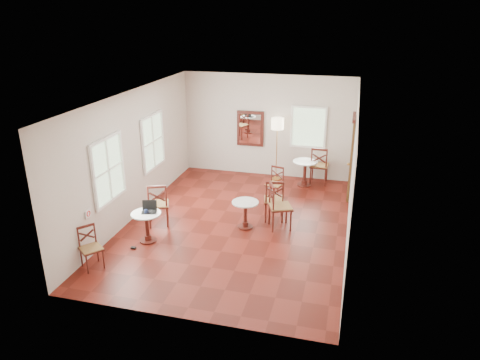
% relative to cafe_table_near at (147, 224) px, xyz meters
% --- Properties ---
extents(ground, '(7.00, 7.00, 0.00)m').
position_rel_cafe_table_near_xyz_m(ground, '(1.66, 1.25, -0.41)').
color(ground, maroon).
rests_on(ground, ground).
extents(room_shell, '(5.02, 7.02, 3.01)m').
position_rel_cafe_table_near_xyz_m(room_shell, '(1.60, 1.53, 1.48)').
color(room_shell, beige).
rests_on(room_shell, ground).
extents(cafe_table_near, '(0.63, 0.63, 0.67)m').
position_rel_cafe_table_near_xyz_m(cafe_table_near, '(0.00, 0.00, 0.00)').
color(cafe_table_near, '#4D1A13').
rests_on(cafe_table_near, ground).
extents(cafe_table_mid, '(0.61, 0.61, 0.64)m').
position_rel_cafe_table_near_xyz_m(cafe_table_mid, '(1.88, 1.16, -0.02)').
color(cafe_table_mid, '#4D1A13').
rests_on(cafe_table_mid, ground).
extents(cafe_table_back, '(0.69, 0.69, 0.73)m').
position_rel_cafe_table_near_xyz_m(cafe_table_back, '(2.88, 4.11, 0.04)').
color(cafe_table_back, '#4D1A13').
rests_on(cafe_table_back, ground).
extents(chair_near_a, '(0.63, 0.63, 1.04)m').
position_rel_cafe_table_near_xyz_m(chair_near_a, '(-0.09, 0.80, 0.10)').
color(chair_near_a, '#4D1A13').
rests_on(chair_near_a, ground).
extents(chair_near_b, '(0.55, 0.55, 0.85)m').
position_rel_cafe_table_near_xyz_m(chair_near_b, '(-0.60, -1.22, 0.01)').
color(chair_near_b, '#4D1A13').
rests_on(chair_near_b, ground).
extents(chair_mid_a, '(0.57, 0.57, 1.03)m').
position_rel_cafe_table_near_xyz_m(chair_mid_a, '(2.44, 1.72, 0.10)').
color(chair_mid_a, '#4D1A13').
rests_on(chair_mid_a, ground).
extents(chair_mid_b, '(0.65, 0.65, 1.08)m').
position_rel_cafe_table_near_xyz_m(chair_mid_b, '(2.62, 1.33, 0.12)').
color(chair_mid_b, '#4D1A13').
rests_on(chair_mid_b, ground).
extents(chair_back_a, '(0.52, 0.52, 1.10)m').
position_rel_cafe_table_near_xyz_m(chair_back_a, '(3.25, 4.38, 0.13)').
color(chair_back_a, '#4D1A13').
rests_on(chair_back_a, ground).
extents(chair_back_b, '(0.50, 0.50, 0.88)m').
position_rel_cafe_table_near_xyz_m(chair_back_b, '(2.24, 2.93, 0.02)').
color(chair_back_b, '#4D1A13').
rests_on(chair_back_b, ground).
extents(floor_lamp, '(0.36, 0.36, 1.83)m').
position_rel_cafe_table_near_xyz_m(floor_lamp, '(2.01, 4.40, 1.14)').
color(floor_lamp, '#BF8C3F').
rests_on(floor_lamp, ground).
extents(laptop, '(0.37, 0.34, 0.22)m').
position_rel_cafe_table_near_xyz_m(laptop, '(0.03, 0.11, 0.31)').
color(laptop, black).
rests_on(laptop, cafe_table_near).
extents(mouse, '(0.11, 0.09, 0.04)m').
position_rel_cafe_table_near_xyz_m(mouse, '(-0.06, 0.01, 0.27)').
color(mouse, black).
rests_on(mouse, cafe_table_near).
extents(navy_mug, '(0.11, 0.07, 0.09)m').
position_rel_cafe_table_near_xyz_m(navy_mug, '(0.01, -0.01, 0.30)').
color(navy_mug, '#0F1733').
rests_on(navy_mug, cafe_table_near).
extents(water_glass, '(0.06, 0.06, 0.10)m').
position_rel_cafe_table_near_xyz_m(water_glass, '(0.15, -0.02, 0.31)').
color(water_glass, white).
rests_on(water_glass, cafe_table_near).
extents(power_adapter, '(0.10, 0.06, 0.04)m').
position_rel_cafe_table_near_xyz_m(power_adapter, '(-0.16, -0.38, -0.39)').
color(power_adapter, black).
rests_on(power_adapter, ground).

